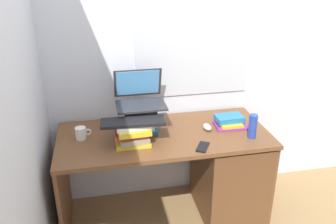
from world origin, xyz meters
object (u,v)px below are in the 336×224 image
at_px(computer_mouse, 207,127).
at_px(mug, 81,133).
at_px(laptop, 140,96).
at_px(cell_phone, 203,147).
at_px(keyboard, 133,122).
at_px(water_bottle, 253,126).
at_px(desk, 214,169).
at_px(book_stack_tall, 141,119).
at_px(book_stack_keyboard_riser, 133,134).
at_px(book_stack_side, 230,122).

bearing_deg(computer_mouse, mug, 177.67).
height_order(laptop, cell_phone, laptop).
relative_size(keyboard, computer_mouse, 4.04).
distance_m(computer_mouse, water_bottle, 0.33).
relative_size(desk, water_bottle, 8.77).
relative_size(laptop, water_bottle, 2.02).
height_order(book_stack_tall, water_bottle, book_stack_tall).
bearing_deg(mug, desk, -4.23).
distance_m(laptop, water_bottle, 0.82).
bearing_deg(water_bottle, book_stack_keyboard_riser, 174.75).
height_order(computer_mouse, cell_phone, computer_mouse).
distance_m(desk, computer_mouse, 0.35).
relative_size(laptop, keyboard, 0.82).
bearing_deg(book_stack_tall, book_stack_keyboard_riser, -113.83).
bearing_deg(desk, keyboard, -172.86).
distance_m(computer_mouse, mug, 0.90).
bearing_deg(keyboard, water_bottle, -1.48).
bearing_deg(mug, book_stack_tall, 4.07).
relative_size(book_stack_keyboard_riser, cell_phone, 1.80).
distance_m(laptop, cell_phone, 0.58).
height_order(book_stack_tall, computer_mouse, book_stack_tall).
bearing_deg(laptop, cell_phone, -46.89).
bearing_deg(computer_mouse, book_stack_side, 5.45).
bearing_deg(desk, computer_mouse, 149.58).
bearing_deg(water_bottle, mug, 169.30).
xyz_separation_m(keyboard, mug, (-0.35, 0.15, -0.12)).
distance_m(mug, cell_phone, 0.84).
height_order(desk, laptop, laptop).
height_order(mug, water_bottle, water_bottle).
relative_size(computer_mouse, mug, 0.95).
relative_size(book_stack_side, keyboard, 0.59).
height_order(book_stack_tall, cell_phone, book_stack_tall).
height_order(book_stack_keyboard_riser, book_stack_side, book_stack_keyboard_riser).
bearing_deg(desk, mug, 175.77).
relative_size(book_stack_keyboard_riser, laptop, 0.71).
bearing_deg(water_bottle, computer_mouse, 145.40).
distance_m(desk, book_stack_keyboard_riser, 0.74).
bearing_deg(book_stack_tall, mug, -175.93).
xyz_separation_m(book_stack_side, cell_phone, (-0.29, -0.27, -0.03)).
relative_size(book_stack_keyboard_riser, water_bottle, 1.43).
height_order(desk, computer_mouse, computer_mouse).
bearing_deg(book_stack_side, book_stack_keyboard_riser, -170.28).
xyz_separation_m(book_stack_keyboard_riser, mug, (-0.34, 0.14, -0.03)).
bearing_deg(cell_phone, laptop, 162.57).
bearing_deg(desk, laptop, 162.74).
distance_m(book_stack_keyboard_riser, cell_phone, 0.47).
distance_m(keyboard, water_bottle, 0.82).
xyz_separation_m(computer_mouse, cell_phone, (-0.11, -0.25, -0.01)).
height_order(computer_mouse, mug, mug).
bearing_deg(book_stack_tall, laptop, 87.03).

